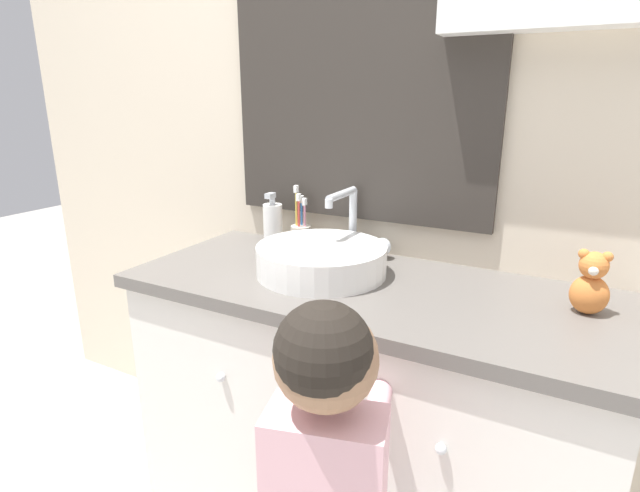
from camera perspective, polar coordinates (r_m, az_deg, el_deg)
name	(u,v)px	position (r m, az deg, el deg)	size (l,w,h in m)	color
wall_back	(416,79)	(1.48, 10.88, 18.28)	(3.20, 0.18, 2.50)	beige
vanity_counter	(361,412)	(1.49, 4.75, -18.41)	(1.26, 0.53, 0.78)	silver
sink_basin	(323,258)	(1.36, 0.33, -1.38)	(0.35, 0.41, 0.21)	white
toothbrush_holder	(301,233)	(1.59, -2.20, 1.46)	(0.06, 0.06, 0.20)	beige
soap_dispenser	(273,224)	(1.61, -5.41, 2.48)	(0.06, 0.06, 0.18)	white
child_figure	(326,485)	(1.01, 0.74, -25.61)	(0.24, 0.47, 0.94)	slate
teddy_bear	(591,284)	(1.25, 28.55, -3.84)	(0.08, 0.07, 0.15)	orange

